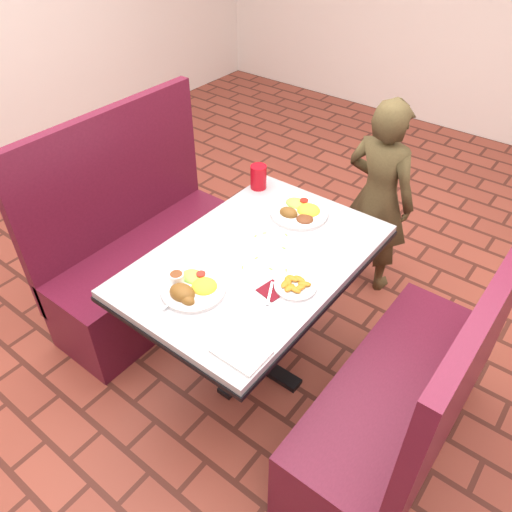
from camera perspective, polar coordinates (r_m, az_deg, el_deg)
name	(u,v)px	position (r m, az deg, el deg)	size (l,w,h in m)	color
dining_table	(256,272)	(2.30, 0.00, -1.85)	(0.81, 1.21, 0.75)	#ABADB0
booth_bench_left	(147,259)	(2.95, -12.34, -0.29)	(0.47, 1.20, 1.17)	maroon
booth_bench_right	(404,405)	(2.31, 16.52, -15.98)	(0.47, 1.20, 1.17)	maroon
diner_person	(378,199)	(2.98, 13.79, 6.40)	(0.44, 0.29, 1.20)	brown
near_dinner_plate	(192,286)	(2.07, -7.38, -3.38)	(0.27, 0.27, 0.08)	white
far_dinner_plate	(300,210)	(2.50, 5.06, 5.30)	(0.29, 0.29, 0.07)	white
plantain_plate	(295,285)	(2.08, 4.52, -3.35)	(0.18, 0.18, 0.03)	white
maroon_napkin	(272,291)	(2.07, 1.87, -3.97)	(0.10, 0.10, 0.00)	#5E0E17
spoon_utensil	(270,293)	(2.05, 1.60, -4.26)	(0.01, 0.14, 0.00)	silver
red_tumbler	(258,177)	(2.68, 0.28, 9.03)	(0.09, 0.09, 0.13)	#B70C16
paper_napkin	(241,351)	(1.84, -1.70, -10.83)	(0.19, 0.14, 0.01)	white
knife_utensil	(190,295)	(2.05, -7.57, -4.43)	(0.01, 0.18, 0.00)	#BBBBC0
fork_utensil	(177,298)	(2.05, -8.99, -4.71)	(0.01, 0.16, 0.00)	silver
lettuce_shreds	(271,253)	(2.26, 1.74, 0.39)	(0.28, 0.32, 0.00)	#79B347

